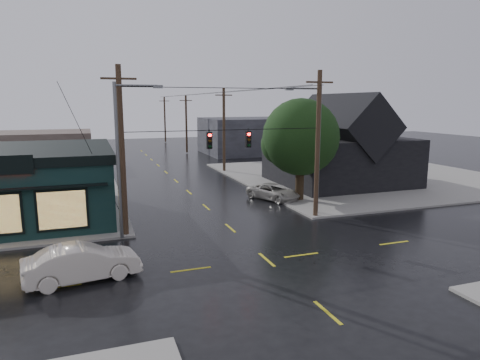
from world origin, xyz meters
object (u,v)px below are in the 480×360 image
object	(u,v)px
utility_pole_ne	(315,217)
suv_silver	(273,192)
sedan_cream	(82,263)
utility_pole_nw	(126,236)
corner_tree	(301,137)

from	to	relation	value
utility_pole_ne	suv_silver	world-z (taller)	utility_pole_ne
sedan_cream	utility_pole_nw	bearing A→B (deg)	-30.97
utility_pole_ne	sedan_cream	world-z (taller)	utility_pole_ne
corner_tree	utility_pole_nw	xyz separation A→B (m)	(-14.31, -5.00, -5.25)
utility_pole_nw	utility_pole_ne	bearing A→B (deg)	0.00
utility_pole_nw	utility_pole_ne	distance (m)	13.00
sedan_cream	suv_silver	bearing A→B (deg)	-59.90
utility_pole_nw	sedan_cream	bearing A→B (deg)	-111.66
corner_tree	suv_silver	distance (m)	5.07
utility_pole_nw	sedan_cream	world-z (taller)	utility_pole_nw
suv_silver	utility_pole_ne	bearing A→B (deg)	-110.18
utility_pole_nw	utility_pole_ne	world-z (taller)	same
utility_pole_nw	suv_silver	world-z (taller)	utility_pole_nw
utility_pole_nw	suv_silver	distance (m)	13.96
corner_tree	sedan_cream	bearing A→B (deg)	-146.47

